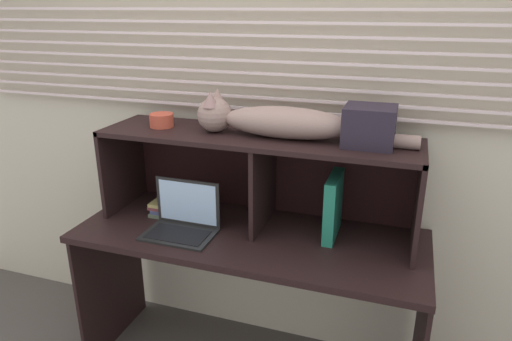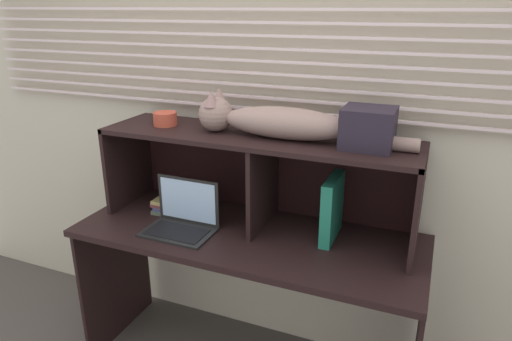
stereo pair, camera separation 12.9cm
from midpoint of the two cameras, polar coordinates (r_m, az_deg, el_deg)
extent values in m
cube|color=beige|center=(2.20, 4.05, 7.37)|extent=(4.40, 0.04, 2.50)
cube|color=silver|center=(2.15, 3.64, 7.51)|extent=(3.30, 0.02, 0.01)
cube|color=silver|center=(2.14, 3.67, 8.96)|extent=(3.30, 0.02, 0.01)
cube|color=silver|center=(2.13, 3.70, 10.43)|extent=(3.30, 0.02, 0.01)
cube|color=silver|center=(2.13, 3.73, 11.91)|extent=(3.30, 0.02, 0.01)
cube|color=silver|center=(2.12, 3.77, 13.40)|extent=(3.30, 0.02, 0.01)
cube|color=silver|center=(2.11, 3.80, 14.90)|extent=(3.30, 0.02, 0.01)
cube|color=silver|center=(2.11, 3.84, 16.40)|extent=(3.30, 0.02, 0.01)
cube|color=silver|center=(2.11, 3.88, 17.91)|extent=(3.30, 0.02, 0.01)
cube|color=silver|center=(2.10, 3.91, 19.43)|extent=(3.30, 0.02, 0.01)
cube|color=black|center=(2.08, 0.69, -8.19)|extent=(1.56, 0.60, 0.03)
cube|color=black|center=(2.62, -15.62, -12.22)|extent=(0.02, 0.54, 0.73)
cube|color=black|center=(2.01, 1.85, 4.10)|extent=(1.42, 0.37, 0.02)
cube|color=black|center=(2.39, -14.09, 1.04)|extent=(0.02, 0.37, 0.43)
cube|color=black|center=(1.96, 21.39, -4.07)|extent=(0.02, 0.37, 0.43)
cube|color=black|center=(2.06, 2.71, -1.74)|extent=(0.02, 0.35, 0.41)
cube|color=black|center=(2.23, 3.44, 0.24)|extent=(1.42, 0.01, 0.43)
ellipsoid|color=gray|center=(1.94, 5.60, 5.88)|extent=(0.57, 0.16, 0.13)
sphere|color=gray|center=(2.06, -3.23, 7.02)|extent=(0.15, 0.15, 0.15)
cone|color=gray|center=(2.01, -3.75, 8.93)|extent=(0.07, 0.07, 0.07)
cone|color=gray|center=(2.08, -2.81, 9.32)|extent=(0.07, 0.07, 0.07)
cylinder|color=gray|center=(1.88, 16.99, 3.41)|extent=(0.31, 0.06, 0.06)
cube|color=black|center=(2.09, -7.92, -7.64)|extent=(0.31, 0.21, 0.01)
cube|color=black|center=(2.12, -6.71, -3.75)|extent=(0.31, 0.01, 0.22)
cube|color=#ADD1F9|center=(2.11, -6.76, -3.79)|extent=(0.28, 0.00, 0.19)
cube|color=black|center=(2.08, -8.07, -7.60)|extent=(0.27, 0.14, 0.00)
cube|color=#1F7A61|center=(2.01, 11.29, -4.65)|extent=(0.05, 0.24, 0.28)
cube|color=#54614D|center=(2.32, -8.05, -4.59)|extent=(0.18, 0.22, 0.02)
cube|color=#414A71|center=(2.31, -7.81, -4.19)|extent=(0.18, 0.22, 0.02)
cube|color=brown|center=(2.31, -8.11, -3.73)|extent=(0.18, 0.22, 0.02)
cube|color=tan|center=(2.31, -8.05, -3.38)|extent=(0.18, 0.22, 0.02)
cylinder|color=#C14A35|center=(2.20, -9.60, 6.35)|extent=(0.11, 0.11, 0.06)
cube|color=#241E2B|center=(1.87, 15.76, 5.11)|extent=(0.20, 0.18, 0.16)
camera|label=1|loc=(0.06, -88.20, 0.65)|focal=32.11mm
camera|label=2|loc=(0.06, 91.80, -0.65)|focal=32.11mm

